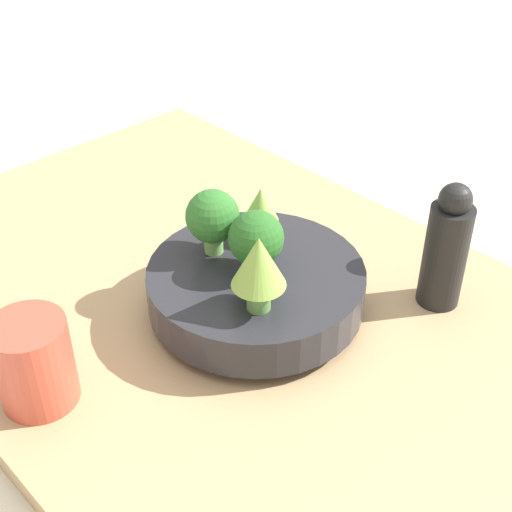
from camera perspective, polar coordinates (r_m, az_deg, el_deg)
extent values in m
plane|color=beige|center=(0.90, -1.87, -5.29)|extent=(6.00, 6.00, 0.00)
cube|color=tan|center=(0.90, -1.89, -4.56)|extent=(1.01, 0.64, 0.03)
cylinder|color=#28282D|center=(0.87, 0.00, -4.10)|extent=(0.12, 0.12, 0.01)
cylinder|color=#28282D|center=(0.85, 0.00, -2.45)|extent=(0.26, 0.26, 0.05)
cylinder|color=#6BA34C|center=(0.88, 0.37, 2.16)|extent=(0.03, 0.03, 0.03)
cone|color=#93B751|center=(0.86, 0.38, 4.15)|extent=(0.04, 0.04, 0.04)
cylinder|color=#6BA34C|center=(0.83, 0.00, -0.49)|extent=(0.03, 0.03, 0.02)
sphere|color=#286023|center=(0.81, 0.00, 1.45)|extent=(0.06, 0.06, 0.06)
cylinder|color=#7AB256|center=(0.86, -3.55, 1.06)|extent=(0.02, 0.02, 0.03)
sphere|color=#2D6B28|center=(0.84, -3.64, 3.12)|extent=(0.06, 0.06, 0.06)
cylinder|color=#609347|center=(0.77, 0.21, -3.23)|extent=(0.03, 0.03, 0.03)
cone|color=#84AD47|center=(0.74, 0.22, -0.47)|extent=(0.06, 0.06, 0.06)
cylinder|color=#C64C38|center=(0.77, -17.35, -8.14)|extent=(0.08, 0.08, 0.10)
cylinder|color=black|center=(0.88, 14.87, 0.00)|extent=(0.05, 0.05, 0.13)
sphere|color=black|center=(0.84, 15.67, 4.38)|extent=(0.04, 0.04, 0.04)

